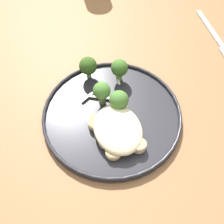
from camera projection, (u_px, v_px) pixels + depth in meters
ground at (123, 218)px, 1.20m from camera, size 6.00×6.00×0.00m
wooden_dining_table at (132, 146)px, 0.65m from camera, size 1.40×1.00×0.74m
dinner_plate at (112, 115)px, 0.59m from camera, size 0.29×0.29×0.02m
noodle_bed at (118, 129)px, 0.55m from camera, size 0.12×0.09×0.04m
seared_scallop_rear_pale at (139, 145)px, 0.54m from camera, size 0.03×0.03×0.02m
seared_scallop_left_edge at (121, 134)px, 0.55m from camera, size 0.03×0.03×0.01m
seared_scallop_tiny_bay at (128, 118)px, 0.58m from camera, size 0.03×0.03×0.01m
seared_scallop_half_hidden at (113, 152)px, 0.53m from camera, size 0.03×0.03×0.01m
seared_scallop_large_seared at (97, 122)px, 0.57m from camera, size 0.04×0.04×0.01m
seared_scallop_center_golden at (105, 128)px, 0.56m from camera, size 0.03×0.03×0.01m
seared_scallop_right_edge at (107, 140)px, 0.55m from camera, size 0.03×0.03×0.02m
broccoli_floret_rear_charred at (119, 100)px, 0.57m from camera, size 0.04×0.04×0.06m
broccoli_floret_beside_noodles at (102, 91)px, 0.58m from camera, size 0.04×0.04×0.06m
broccoli_floret_split_head at (88, 66)px, 0.62m from camera, size 0.04×0.04×0.06m
broccoli_floret_center_pile at (119, 68)px, 0.62m from camera, size 0.04×0.04×0.06m
onion_sliver_curled_piece at (117, 77)px, 0.65m from camera, size 0.04×0.01×0.00m
onion_sliver_long_sliver at (110, 120)px, 0.58m from camera, size 0.04×0.02×0.00m
onion_sliver_pale_crescent at (90, 95)px, 0.62m from camera, size 0.03×0.05×0.00m
onion_sliver_short_strip at (102, 98)px, 0.61m from camera, size 0.03×0.05×0.00m
dinner_fork at (214, 35)px, 0.74m from camera, size 0.19×0.03×0.00m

